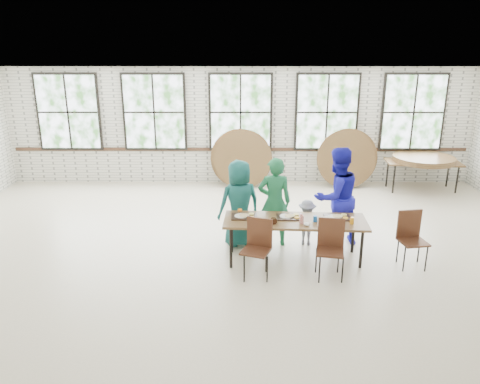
# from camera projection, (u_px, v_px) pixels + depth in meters

# --- Properties ---
(room) EXTENTS (12.00, 12.00, 12.00)m
(room) POSITION_uv_depth(u_px,v_px,m) (241.00, 114.00, 11.92)
(room) COLOR beige
(room) RESTS_ON ground
(dining_table) EXTENTS (2.44, 0.93, 0.74)m
(dining_table) POSITION_uv_depth(u_px,v_px,m) (295.00, 223.00, 7.90)
(dining_table) COLOR brown
(dining_table) RESTS_ON ground
(chair_near_left) EXTENTS (0.54, 0.53, 0.95)m
(chair_near_left) POSITION_uv_depth(u_px,v_px,m) (258.00, 243.00, 7.44)
(chair_near_left) COLOR #4B2819
(chair_near_left) RESTS_ON ground
(chair_near_right) EXTENTS (0.49, 0.48, 0.95)m
(chair_near_right) POSITION_uv_depth(u_px,v_px,m) (330.00, 243.00, 7.42)
(chair_near_right) COLOR #4B2819
(chair_near_right) RESTS_ON ground
(chair_spare) EXTENTS (0.48, 0.47, 0.95)m
(chair_spare) POSITION_uv_depth(u_px,v_px,m) (411.00, 234.00, 7.78)
(chair_spare) COLOR #4B2819
(chair_spare) RESTS_ON ground
(adult_teal) EXTENTS (0.92, 0.76, 1.61)m
(adult_teal) POSITION_uv_depth(u_px,v_px,m) (239.00, 203.00, 8.49)
(adult_teal) COLOR #165549
(adult_teal) RESTS_ON ground
(adult_green) EXTENTS (0.62, 0.42, 1.66)m
(adult_green) POSITION_uv_depth(u_px,v_px,m) (274.00, 202.00, 8.48)
(adult_green) COLOR #1C693F
(adult_green) RESTS_ON ground
(toddler) EXTENTS (0.61, 0.43, 0.87)m
(toddler) POSITION_uv_depth(u_px,v_px,m) (307.00, 222.00, 8.60)
(toddler) COLOR #111637
(toddler) RESTS_ON ground
(adult_blue) EXTENTS (1.11, 1.01, 1.85)m
(adult_blue) POSITION_uv_depth(u_px,v_px,m) (336.00, 197.00, 8.44)
(adult_blue) COLOR #1A1AB7
(adult_blue) RESTS_ON ground
(storage_table) EXTENTS (1.86, 0.90, 0.74)m
(storage_table) POSITION_uv_depth(u_px,v_px,m) (423.00, 164.00, 11.68)
(storage_table) COLOR brown
(storage_table) RESTS_ON ground
(tabletop_clutter) EXTENTS (2.03, 0.60, 0.11)m
(tabletop_clutter) POSITION_uv_depth(u_px,v_px,m) (301.00, 219.00, 7.86)
(tabletop_clutter) COLOR black
(tabletop_clutter) RESTS_ON dining_table
(round_tops_stacked) EXTENTS (1.50, 1.50, 0.13)m
(round_tops_stacked) POSITION_uv_depth(u_px,v_px,m) (424.00, 159.00, 11.64)
(round_tops_stacked) COLOR brown
(round_tops_stacked) RESTS_ON storage_table
(round_tops_leaning) EXTENTS (4.29, 0.48, 1.49)m
(round_tops_leaning) POSITION_uv_depth(u_px,v_px,m) (294.00, 159.00, 11.96)
(round_tops_leaning) COLOR brown
(round_tops_leaning) RESTS_ON ground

